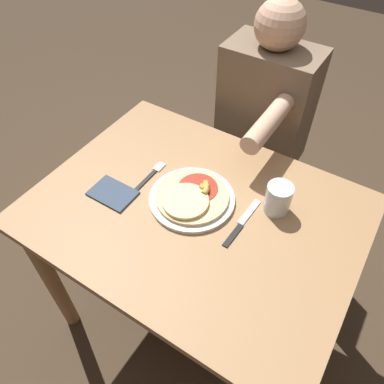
{
  "coord_description": "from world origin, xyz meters",
  "views": [
    {
      "loc": [
        0.41,
        -0.67,
        1.72
      ],
      "look_at": [
        -0.03,
        0.03,
        0.81
      ],
      "focal_mm": 35.0,
      "sensor_mm": 36.0,
      "label": 1
    }
  ],
  "objects_px": {
    "pizza": "(191,196)",
    "drinking_glass": "(278,199)",
    "fork": "(151,175)",
    "knife": "(241,223)",
    "dining_table": "(195,232)",
    "plate": "(192,199)",
    "person_diner": "(264,120)"
  },
  "relations": [
    {
      "from": "pizza",
      "to": "drinking_glass",
      "type": "height_order",
      "value": "drinking_glass"
    },
    {
      "from": "fork",
      "to": "drinking_glass",
      "type": "distance_m",
      "value": 0.45
    },
    {
      "from": "knife",
      "to": "dining_table",
      "type": "bearing_deg",
      "value": -170.37
    },
    {
      "from": "plate",
      "to": "pizza",
      "type": "bearing_deg",
      "value": -79.38
    },
    {
      "from": "drinking_glass",
      "to": "pizza",
      "type": "bearing_deg",
      "value": -154.82
    },
    {
      "from": "dining_table",
      "to": "fork",
      "type": "distance_m",
      "value": 0.26
    },
    {
      "from": "knife",
      "to": "drinking_glass",
      "type": "xyz_separation_m",
      "value": [
        0.07,
        0.11,
        0.05
      ]
    },
    {
      "from": "plate",
      "to": "person_diner",
      "type": "height_order",
      "value": "person_diner"
    },
    {
      "from": "pizza",
      "to": "knife",
      "type": "relative_size",
      "value": 1.11
    },
    {
      "from": "plate",
      "to": "person_diner",
      "type": "distance_m",
      "value": 0.6
    },
    {
      "from": "person_diner",
      "to": "knife",
      "type": "bearing_deg",
      "value": -71.82
    },
    {
      "from": "plate",
      "to": "knife",
      "type": "distance_m",
      "value": 0.19
    },
    {
      "from": "dining_table",
      "to": "plate",
      "type": "distance_m",
      "value": 0.14
    },
    {
      "from": "plate",
      "to": "drinking_glass",
      "type": "bearing_deg",
      "value": 24.13
    },
    {
      "from": "dining_table",
      "to": "fork",
      "type": "bearing_deg",
      "value": 168.46
    },
    {
      "from": "pizza",
      "to": "drinking_glass",
      "type": "relative_size",
      "value": 2.3
    },
    {
      "from": "plate",
      "to": "pizza",
      "type": "distance_m",
      "value": 0.02
    },
    {
      "from": "dining_table",
      "to": "pizza",
      "type": "xyz_separation_m",
      "value": [
        -0.03,
        0.02,
        0.15
      ]
    },
    {
      "from": "knife",
      "to": "pizza",
      "type": "bearing_deg",
      "value": -178.28
    },
    {
      "from": "plate",
      "to": "knife",
      "type": "height_order",
      "value": "plate"
    },
    {
      "from": "dining_table",
      "to": "plate",
      "type": "xyz_separation_m",
      "value": [
        -0.03,
        0.03,
        0.14
      ]
    },
    {
      "from": "drinking_glass",
      "to": "person_diner",
      "type": "relative_size",
      "value": 0.09
    },
    {
      "from": "dining_table",
      "to": "plate",
      "type": "height_order",
      "value": "plate"
    },
    {
      "from": "fork",
      "to": "plate",
      "type": "bearing_deg",
      "value": -5.54
    },
    {
      "from": "dining_table",
      "to": "person_diner",
      "type": "distance_m",
      "value": 0.63
    },
    {
      "from": "fork",
      "to": "person_diner",
      "type": "xyz_separation_m",
      "value": [
        0.17,
        0.58,
        -0.05
      ]
    },
    {
      "from": "drinking_glass",
      "to": "dining_table",
      "type": "bearing_deg",
      "value": -147.97
    },
    {
      "from": "dining_table",
      "to": "pizza",
      "type": "distance_m",
      "value": 0.16
    },
    {
      "from": "plate",
      "to": "drinking_glass",
      "type": "distance_m",
      "value": 0.28
    },
    {
      "from": "plate",
      "to": "knife",
      "type": "relative_size",
      "value": 1.29
    },
    {
      "from": "pizza",
      "to": "fork",
      "type": "distance_m",
      "value": 0.19
    },
    {
      "from": "plate",
      "to": "drinking_glass",
      "type": "height_order",
      "value": "drinking_glass"
    }
  ]
}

